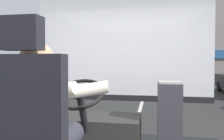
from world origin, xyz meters
name	(u,v)px	position (x,y,z in m)	size (l,w,h in m)	color
ground	(143,99)	(0.00, 8.80, -0.02)	(18.00, 44.00, 0.06)	#2D2D2D
bus_driver	(42,117)	(-0.24, -0.30, 1.33)	(0.78, 0.53, 0.74)	#282833
steering_console	(92,131)	(-0.24, 0.91, 0.87)	(1.10, 0.99, 0.85)	#282623
fare_box	(169,120)	(0.62, 0.83, 1.06)	(0.25, 0.23, 0.82)	#333338
windshield_panel	(122,60)	(0.00, 1.62, 1.70)	(2.50, 0.08, 1.48)	silver
street_tree	(81,21)	(-3.47, 10.54, 3.89)	(3.40, 3.40, 5.61)	#4C3828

